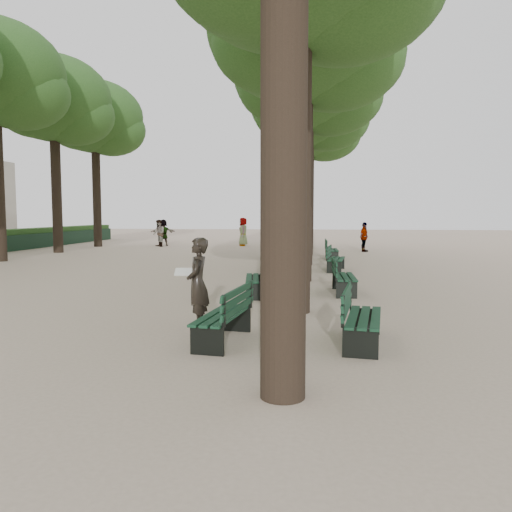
# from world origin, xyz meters

# --- Properties ---
(ground) EXTENTS (120.00, 120.00, 0.00)m
(ground) POSITION_xyz_m (0.00, 0.00, 0.00)
(ground) COLOR #BCA58E
(ground) RESTS_ON ground
(tree_central_2) EXTENTS (6.00, 6.00, 9.95)m
(tree_central_2) POSITION_xyz_m (1.50, 8.00, 7.65)
(tree_central_2) COLOR #33261C
(tree_central_2) RESTS_ON ground
(tree_central_3) EXTENTS (6.00, 6.00, 9.95)m
(tree_central_3) POSITION_xyz_m (1.50, 13.00, 7.65)
(tree_central_3) COLOR #33261C
(tree_central_3) RESTS_ON ground
(tree_central_4) EXTENTS (6.00, 6.00, 9.95)m
(tree_central_4) POSITION_xyz_m (1.50, 18.00, 7.65)
(tree_central_4) COLOR #33261C
(tree_central_4) RESTS_ON ground
(tree_central_5) EXTENTS (6.00, 6.00, 9.95)m
(tree_central_5) POSITION_xyz_m (1.50, 23.00, 7.65)
(tree_central_5) COLOR #33261C
(tree_central_5) RESTS_ON ground
(tree_far_4) EXTENTS (6.00, 6.00, 10.45)m
(tree_far_4) POSITION_xyz_m (-12.00, 18.00, 8.14)
(tree_far_4) COLOR #33261C
(tree_far_4) RESTS_ON ground
(tree_far_5) EXTENTS (6.00, 6.00, 10.45)m
(tree_far_5) POSITION_xyz_m (-12.00, 23.00, 8.14)
(tree_far_5) COLOR #33261C
(tree_far_5) RESTS_ON ground
(bench_left_0) EXTENTS (0.79, 1.86, 0.92)m
(bench_left_0) POSITION_xyz_m (0.37, 0.34, 0.27)
(bench_left_0) COLOR black
(bench_left_0) RESTS_ON ground
(bench_left_1) EXTENTS (0.78, 1.85, 0.92)m
(bench_left_1) POSITION_xyz_m (0.37, 5.09, 0.27)
(bench_left_1) COLOR black
(bench_left_1) RESTS_ON ground
(bench_left_2) EXTENTS (0.73, 1.84, 0.92)m
(bench_left_2) POSITION_xyz_m (0.37, 10.24, 0.27)
(bench_left_2) COLOR black
(bench_left_2) RESTS_ON ground
(bench_left_3) EXTENTS (0.68, 1.83, 0.92)m
(bench_left_3) POSITION_xyz_m (0.37, 15.51, 0.27)
(bench_left_3) COLOR black
(bench_left_3) RESTS_ON ground
(bench_right_0) EXTENTS (0.81, 1.86, 0.92)m
(bench_right_0) POSITION_xyz_m (2.63, 0.44, 0.27)
(bench_right_0) COLOR black
(bench_right_0) RESTS_ON ground
(bench_right_1) EXTENTS (0.61, 1.81, 0.92)m
(bench_right_1) POSITION_xyz_m (2.63, 5.65, 0.27)
(bench_right_1) COLOR black
(bench_right_1) RESTS_ON ground
(bench_right_2) EXTENTS (0.79, 1.86, 0.92)m
(bench_right_2) POSITION_xyz_m (2.63, 10.92, 0.27)
(bench_right_2) COLOR black
(bench_right_2) RESTS_ON ground
(bench_right_3) EXTENTS (0.60, 1.81, 0.92)m
(bench_right_3) POSITION_xyz_m (2.63, 15.58, 0.27)
(bench_right_3) COLOR black
(bench_right_3) RESTS_ON ground
(man_with_map) EXTENTS (0.64, 0.70, 1.68)m
(man_with_map) POSITION_xyz_m (-0.26, 1.23, 0.84)
(man_with_map) COLOR black
(man_with_map) RESTS_ON ground
(pedestrian_d) EXTENTS (0.57, 0.96, 1.85)m
(pedestrian_d) POSITION_xyz_m (-2.83, 24.78, 0.92)
(pedestrian_d) COLOR #262628
(pedestrian_d) RESTS_ON ground
(pedestrian_a) EXTENTS (0.82, 0.86, 1.73)m
(pedestrian_a) POSITION_xyz_m (-8.04, 23.28, 0.87)
(pedestrian_a) COLOR #262628
(pedestrian_a) RESTS_ON ground
(pedestrian_c) EXTENTS (0.73, 1.01, 1.64)m
(pedestrian_c) POSITION_xyz_m (4.56, 20.51, 0.82)
(pedestrian_c) COLOR #262628
(pedestrian_c) RESTS_ON ground
(pedestrian_e) EXTENTS (1.56, 1.13, 1.74)m
(pedestrian_e) POSITION_xyz_m (-8.08, 24.33, 0.87)
(pedestrian_e) COLOR #262628
(pedestrian_e) RESTS_ON ground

